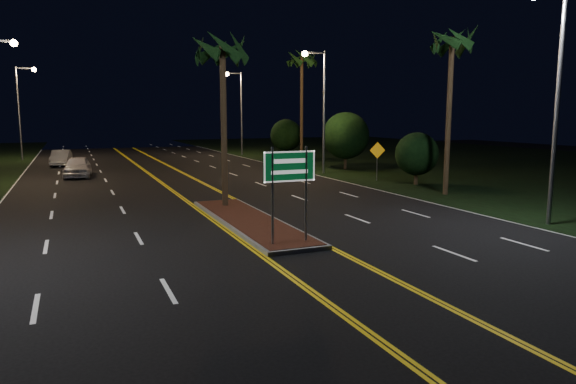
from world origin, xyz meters
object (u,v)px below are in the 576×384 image
streetlight_right_mid (320,97)px  shrub_mid (346,136)px  palm_right_near (452,42)px  shrub_near (417,154)px  streetlight_right_near (552,81)px  car_near (77,165)px  streetlight_right_far (238,103)px  warning_sign (377,156)px  palm_median (222,50)px  palm_right_far (302,61)px  median_island (249,221)px  car_far (61,157)px  highway_sign (290,175)px  streetlight_left_far (22,102)px  shrub_far (286,135)px

streetlight_right_mid → shrub_mid: size_ratio=1.95×
palm_right_near → shrub_near: palm_right_near is taller
streetlight_right_near → car_near: size_ratio=1.74×
streetlight_right_far → shrub_near: streetlight_right_far is taller
streetlight_right_mid → shrub_near: (2.89, -8.00, -3.71)m
streetlight_right_far → warning_sign: 25.72m
palm_median → shrub_mid: size_ratio=1.80×
palm_right_far → car_near: 20.98m
car_near → median_island: bearing=-67.4°
shrub_near → car_far: size_ratio=0.70×
highway_sign → streetlight_left_far: size_ratio=0.36×
streetlight_left_far → car_far: (3.24, -7.70, -4.87)m
streetlight_left_far → streetlight_right_near: same height
streetlight_left_far → palm_median: (10.61, -33.50, 1.62)m
shrub_mid → highway_sign: bearing=-123.4°
median_island → highway_sign: 4.80m
streetlight_left_far → shrub_mid: 31.85m
streetlight_left_far → palm_right_far: size_ratio=0.87×
streetlight_right_far → car_far: size_ratio=1.91×
streetlight_right_mid → shrub_mid: bearing=30.6°
streetlight_right_mid → palm_right_far: 9.00m
highway_sign → streetlight_right_near: (10.61, -0.80, 3.25)m
highway_sign → streetlight_left_far: bearing=104.4°
streetlight_right_far → palm_median: bearing=-108.6°
palm_median → car_far: size_ratio=1.77×
palm_right_near → warning_sign: bearing=91.8°
palm_right_near → streetlight_left_far: bearing=124.2°
streetlight_right_far → car_far: streetlight_right_far is taller
highway_sign → warning_sign: 18.53m
streetlight_right_near → streetlight_left_far: bearing=116.8°
median_island → highway_sign: size_ratio=3.20×
shrub_far → warning_sign: size_ratio=1.53×
median_island → shrub_near: (13.50, 7.00, 1.86)m
median_island → streetlight_right_near: size_ratio=1.14×
streetlight_right_far → palm_right_far: bearing=-79.7°
car_near → shrub_near: bearing=-27.7°
palm_right_near → car_far: bearing=127.1°
streetlight_right_near → warning_sign: 15.26m
streetlight_right_near → shrub_near: bearing=76.5°
streetlight_right_near → shrub_mid: size_ratio=1.95×
highway_sign → shrub_far: shrub_far is taller
shrub_near → car_far: 30.57m
shrub_mid → shrub_far: size_ratio=1.17×
palm_right_near → palm_right_far: palm_right_far is taller
streetlight_right_near → palm_right_near: bearing=76.7°
streetlight_right_mid → shrub_near: bearing=-70.2°
streetlight_left_far → warning_sign: bearing=-50.1°
streetlight_left_far → streetlight_right_mid: size_ratio=1.00×
streetlight_right_near → shrub_mid: (3.39, 22.00, -2.93)m
highway_sign → shrub_mid: 25.41m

